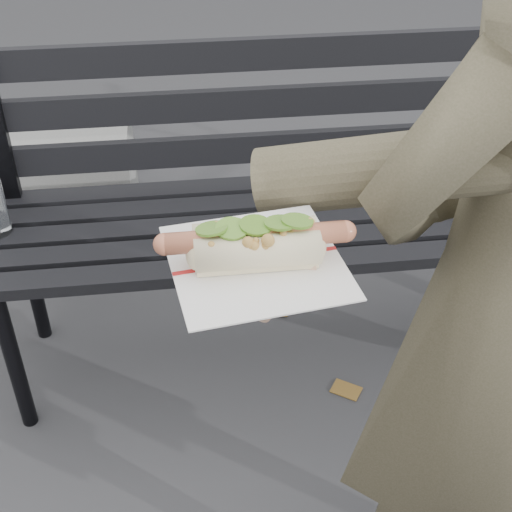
{
  "coord_description": "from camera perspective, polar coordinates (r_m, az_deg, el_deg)",
  "views": [
    {
      "loc": [
        -0.16,
        -0.69,
        1.48
      ],
      "look_at": [
        -0.08,
        -0.06,
        1.01
      ],
      "focal_mm": 50.0,
      "sensor_mm": 36.0,
      "label": 1
    }
  ],
  "objects": [
    {
      "name": "person",
      "position": [
        1.13,
        19.77,
        -3.68
      ],
      "size": [
        0.66,
        0.53,
        1.57
      ],
      "primitive_type": "imported",
      "rotation": [
        0.0,
        0.0,
        3.45
      ],
      "color": "#45432E",
      "rests_on": "ground"
    },
    {
      "name": "fallen_leaves",
      "position": [
        1.83,
        13.48,
        -18.92
      ],
      "size": [
        4.73,
        3.14,
        0.0
      ],
      "color": "brown",
      "rests_on": "ground"
    },
    {
      "name": "held_hotdog",
      "position": [
        0.88,
        12.12,
        5.58
      ],
      "size": [
        0.63,
        0.32,
        0.2
      ],
      "color": "#45432E"
    },
    {
      "name": "park_bench",
      "position": [
        1.84,
        0.59,
        5.37
      ],
      "size": [
        1.5,
        0.44,
        0.88
      ],
      "color": "black",
      "rests_on": "ground"
    }
  ]
}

